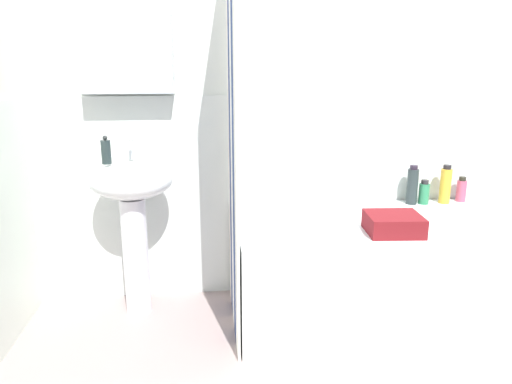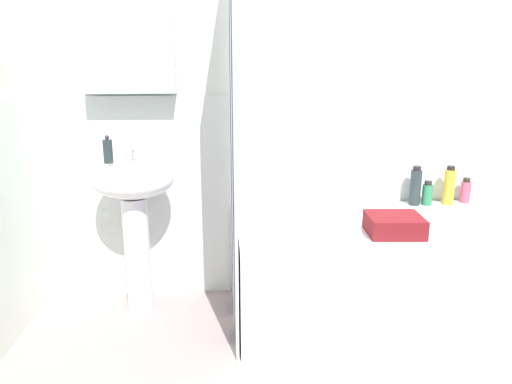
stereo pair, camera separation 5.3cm
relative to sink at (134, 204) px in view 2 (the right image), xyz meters
name	(u,v)px [view 2 (the right image)]	position (x,y,z in m)	size (l,w,h in m)	color
wall_back_tiled	(291,105)	(0.89, 0.23, 0.50)	(3.60, 0.18, 2.40)	silver
sink	(134,204)	(0.00, 0.00, 0.00)	(0.44, 0.34, 0.87)	white
faucet	(133,148)	(0.00, 0.08, 0.29)	(0.03, 0.12, 0.12)	silver
soap_dispenser	(108,151)	(-0.11, -0.03, 0.30)	(0.05, 0.05, 0.15)	#243131
bathtub	(374,270)	(1.30, -0.18, -0.36)	(1.50, 0.74, 0.56)	white
shower_curtain	(233,141)	(0.54, -0.18, 0.36)	(0.01, 0.74, 2.00)	white
shampoo_bottle	(465,191)	(1.95, 0.14, -0.01)	(0.06, 0.06, 0.15)	#C14D6E
conditioner_bottle	(449,186)	(1.83, 0.11, 0.03)	(0.06, 0.06, 0.23)	gold
body_wash_bottle	(427,194)	(1.70, 0.11, -0.01)	(0.06, 0.06, 0.15)	#2B7B4F
lotion_bottle	(415,187)	(1.62, 0.11, 0.04)	(0.06, 0.06, 0.23)	#283132
towel_folded	(394,225)	(1.31, -0.38, -0.03)	(0.26, 0.23, 0.09)	maroon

